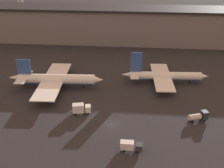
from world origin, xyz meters
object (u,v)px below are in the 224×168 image
object	(u,v)px
airplane_0	(56,80)
airplane_1	(164,76)
service_vehicle_2	(81,108)
service_vehicle_1	(130,146)
service_vehicle_0	(198,116)

from	to	relation	value
airplane_0	airplane_1	size ratio (longest dim) A/B	1.06
service_vehicle_2	airplane_0	bearing A→B (deg)	115.16
service_vehicle_1	service_vehicle_2	world-z (taller)	service_vehicle_2
airplane_1	service_vehicle_0	xyz separation A→B (m)	(9.08, -28.02, -1.33)
airplane_0	service_vehicle_2	size ratio (longest dim) A/B	5.92
airplane_0	service_vehicle_1	bearing A→B (deg)	-52.52
service_vehicle_1	service_vehicle_2	xyz separation A→B (m)	(-17.34, 17.90, 0.32)
service_vehicle_2	airplane_1	bearing A→B (deg)	30.90
airplane_1	service_vehicle_2	size ratio (longest dim) A/B	5.59
service_vehicle_0	service_vehicle_2	world-z (taller)	service_vehicle_2
airplane_0	airplane_1	xyz separation A→B (m)	(43.57, 8.54, -0.48)
service_vehicle_1	airplane_1	bearing A→B (deg)	74.43
airplane_1	service_vehicle_1	size ratio (longest dim) A/B	5.94
service_vehicle_0	service_vehicle_1	bearing A→B (deg)	-161.32
airplane_0	service_vehicle_1	distance (m)	47.97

